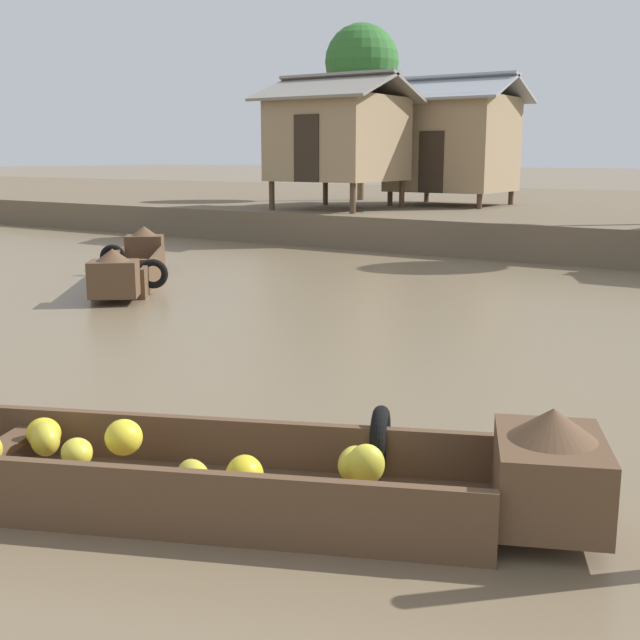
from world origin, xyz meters
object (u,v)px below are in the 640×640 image
Objects in this scene: stilt_house_mid_left at (453,142)px; palm_tree_mid at (362,63)px; stilt_house_left at (338,137)px; banana_boat at (136,464)px; cargo_boat_upstream at (132,267)px.

stilt_house_mid_left is 4.83m from palm_tree_mid.
palm_tree_mid is at bearing 113.01° from stilt_house_left.
palm_tree_mid is (-1.93, 4.55, 2.55)m from stilt_house_left.
banana_boat is 18.65m from stilt_house_left.
stilt_house_left reaches higher than cargo_boat_upstream.
stilt_house_left is 0.94× the size of stilt_house_mid_left.
stilt_house_mid_left is at bearing -14.38° from palm_tree_mid.
stilt_house_left is at bearing 117.90° from banana_boat.
stilt_house_mid_left is at bearing 61.22° from stilt_house_left.
palm_tree_mid is (-3.25, 13.94, 5.14)m from cargo_boat_upstream.
stilt_house_mid_left is 0.69× the size of palm_tree_mid.
stilt_house_mid_left reaches higher than stilt_house_left.
palm_tree_mid is (-3.89, 1.00, 2.68)m from stilt_house_mid_left.
banana_boat is 23.97m from palm_tree_mid.
palm_tree_mid is at bearing 116.87° from banana_boat.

